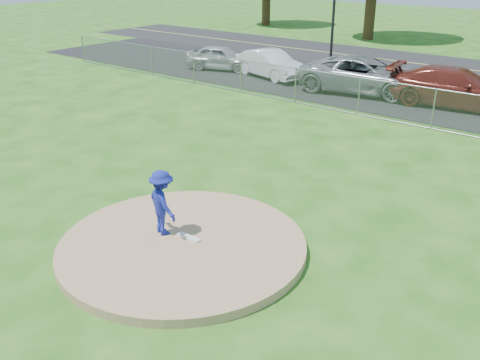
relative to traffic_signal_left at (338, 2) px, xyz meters
The scene contains 12 objects.
ground 15.23m from the traffic_signal_left, 53.86° to the right, with size 120.00×120.00×0.00m, color #205312.
pitchers_mound 23.90m from the traffic_signal_left, 68.28° to the right, with size 5.40×5.40×0.20m, color #9F7C57.
pitching_rubber 23.70m from the traffic_signal_left, 68.10° to the right, with size 0.60×0.15×0.04m, color white.
chain_link_fence 13.55m from the traffic_signal_left, 48.77° to the right, with size 40.00×0.06×1.50m, color gray.
parking_lot 10.88m from the traffic_signal_left, 32.11° to the right, with size 50.00×8.00×0.01m, color black.
traffic_signal_left is the anchor object (origin of this frame).
pitcher 23.55m from the traffic_signal_left, 69.64° to the right, with size 0.97×0.55×1.49m, color navy.
traffic_cone 7.67m from the traffic_signal_left, 65.30° to the right, with size 0.34×0.34×0.67m, color #F2460C.
parked_car_silver 7.89m from the traffic_signal_left, 116.81° to the right, with size 1.57×3.89×1.33m, color #A8A8AD.
parked_car_white 7.07m from the traffic_signal_left, 90.48° to the right, with size 1.48×4.23×1.39m, color white.
parked_car_gray 8.73m from the traffic_signal_left, 51.32° to the right, with size 2.70×5.86×1.63m, color gray.
parked_car_darkred 11.55m from the traffic_signal_left, 34.11° to the right, with size 2.26×5.55×1.61m, color maroon.
Camera 1 is at (7.37, -7.14, 6.00)m, focal length 40.00 mm.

